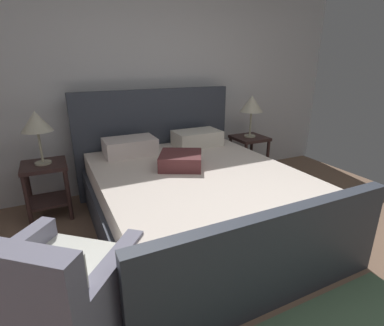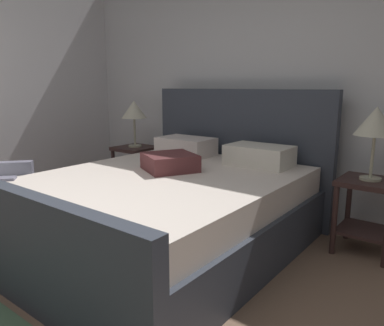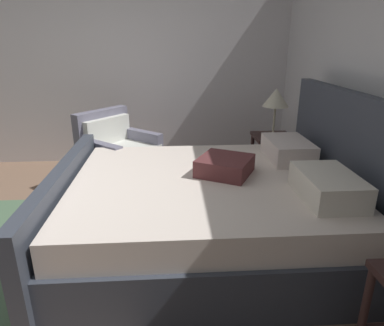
% 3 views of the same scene
% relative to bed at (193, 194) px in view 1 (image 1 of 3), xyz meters
% --- Properties ---
extents(ground_plane, '(5.08, 5.22, 0.02)m').
position_rel_bed_xyz_m(ground_plane, '(0.27, -1.34, -0.36)').
color(ground_plane, '#81634E').
extents(wall_back, '(5.20, 0.12, 2.64)m').
position_rel_bed_xyz_m(wall_back, '(0.27, 1.33, 0.97)').
color(wall_back, silver).
rests_on(wall_back, ground).
extents(bed, '(2.00, 2.37, 1.29)m').
position_rel_bed_xyz_m(bed, '(0.00, 0.00, 0.00)').
color(bed, '#363B47').
rests_on(bed, ground).
extents(nightstand_right, '(0.44, 0.44, 0.60)m').
position_rel_bed_xyz_m(nightstand_right, '(1.31, 0.87, 0.05)').
color(nightstand_right, '#392422').
rests_on(nightstand_right, ground).
extents(table_lamp_right, '(0.31, 0.31, 0.57)m').
position_rel_bed_xyz_m(table_lamp_right, '(1.31, 0.87, 0.70)').
color(table_lamp_right, '#B7B293').
rests_on(table_lamp_right, nightstand_right).
extents(nightstand_left, '(0.44, 0.44, 0.60)m').
position_rel_bed_xyz_m(nightstand_left, '(-1.31, 0.86, 0.05)').
color(nightstand_left, '#392422').
rests_on(nightstand_left, ground).
extents(table_lamp_left, '(0.30, 0.30, 0.55)m').
position_rel_bed_xyz_m(table_lamp_left, '(-1.31, 0.86, 0.68)').
color(table_lamp_left, '#B7B293').
rests_on(table_lamp_left, nightstand_left).
extents(armchair, '(1.02, 1.02, 0.90)m').
position_rel_bed_xyz_m(armchair, '(-1.28, -0.95, -0.00)').
color(armchair, slate).
rests_on(armchair, ground).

